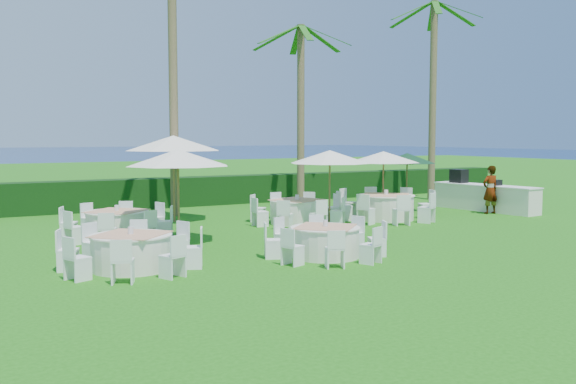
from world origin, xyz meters
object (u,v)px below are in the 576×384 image
at_px(buffet_table, 484,197).
at_px(staff_person, 490,190).
at_px(umbrella_b, 330,157).
at_px(umbrella_a, 178,158).
at_px(banquet_table_f, 386,206).
at_px(umbrella_green, 407,158).
at_px(banquet_table_e, 297,211).
at_px(banquet_table_a, 131,251).
at_px(umbrella_c, 173,143).
at_px(banquet_table_b, 325,241).
at_px(banquet_table_d, 117,224).
at_px(umbrella_d, 384,157).

xyz_separation_m(buffet_table, staff_person, (-0.61, -0.86, 0.36)).
bearing_deg(umbrella_b, umbrella_a, -168.53).
xyz_separation_m(banquet_table_f, staff_person, (4.41, -0.63, 0.44)).
bearing_deg(umbrella_green, banquet_table_e, -171.95).
distance_m(banquet_table_a, umbrella_c, 8.09).
bearing_deg(banquet_table_e, staff_person, -9.28).
relative_size(banquet_table_f, staff_person, 1.90).
height_order(banquet_table_b, banquet_table_d, banquet_table_d).
relative_size(umbrella_c, buffet_table, 0.73).
bearing_deg(buffet_table, umbrella_c, 166.64).
relative_size(umbrella_green, staff_person, 1.25).
bearing_deg(umbrella_c, banquet_table_d, -136.06).
bearing_deg(banquet_table_d, banquet_table_f, -3.14).
distance_m(banquet_table_b, buffet_table, 11.80).
height_order(banquet_table_a, banquet_table_d, banquet_table_d).
bearing_deg(banquet_table_b, umbrella_b, 55.75).
bearing_deg(umbrella_a, banquet_table_a, -128.21).
xyz_separation_m(umbrella_c, buffet_table, (11.67, -2.77, -2.12)).
distance_m(banquet_table_a, banquet_table_b, 4.56).
height_order(banquet_table_b, umbrella_b, umbrella_b).
bearing_deg(banquet_table_d, umbrella_d, 1.94).
distance_m(umbrella_a, buffet_table, 13.31).
distance_m(umbrella_c, staff_person, 11.78).
height_order(banquet_table_a, staff_person, staff_person).
relative_size(banquet_table_b, banquet_table_e, 0.90).
relative_size(banquet_table_b, buffet_table, 0.64).
height_order(umbrella_b, umbrella_c, umbrella_c).
bearing_deg(banquet_table_f, banquet_table_d, 176.86).
bearing_deg(umbrella_a, umbrella_b, 11.47).
height_order(umbrella_a, umbrella_d, umbrella_a).
xyz_separation_m(umbrella_b, buffet_table, (7.53, 0.48, -1.69)).
bearing_deg(umbrella_d, banquet_table_b, -137.36).
relative_size(banquet_table_a, banquet_table_f, 0.88).
relative_size(banquet_table_f, umbrella_green, 1.52).
bearing_deg(banquet_table_a, umbrella_c, 63.63).
bearing_deg(banquet_table_f, buffet_table, 2.64).
xyz_separation_m(banquet_table_d, umbrella_d, (9.77, 0.33, 1.73)).
bearing_deg(banquet_table_d, banquet_table_b, -55.92).
distance_m(banquet_table_e, umbrella_green, 5.60).
relative_size(banquet_table_e, buffet_table, 0.71).
bearing_deg(buffet_table, umbrella_green, 158.86).
height_order(banquet_table_a, umbrella_c, umbrella_c).
bearing_deg(banquet_table_f, umbrella_d, 57.94).
relative_size(banquet_table_f, umbrella_c, 1.05).
relative_size(banquet_table_b, umbrella_d, 1.11).
bearing_deg(umbrella_a, umbrella_c, 72.03).
bearing_deg(banquet_table_d, banquet_table_e, 1.08).
relative_size(banquet_table_e, umbrella_d, 1.23).
relative_size(banquet_table_e, umbrella_b, 1.20).
relative_size(umbrella_d, staff_person, 1.43).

